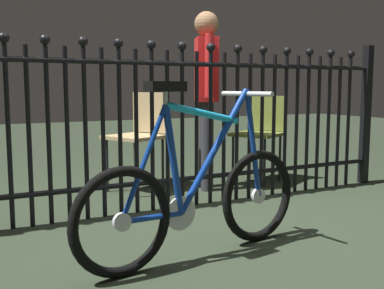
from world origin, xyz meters
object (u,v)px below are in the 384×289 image
at_px(person_visitor, 206,85).
at_px(chair_olive, 261,128).
at_px(bicycle, 197,198).
at_px(chair_tan, 141,130).

bearing_deg(person_visitor, chair_olive, 5.55).
bearing_deg(chair_olive, person_visitor, -174.45).
xyz_separation_m(bicycle, chair_tan, (0.35, 1.69, 0.21)).
relative_size(chair_tan, person_visitor, 0.55).
distance_m(chair_tan, person_visitor, 0.69).
relative_size(bicycle, person_visitor, 0.92).
height_order(bicycle, chair_olive, bicycle).
bearing_deg(chair_olive, chair_tan, 171.39).
bearing_deg(person_visitor, bicycle, -121.06).
height_order(chair_tan, chair_olive, chair_tan).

